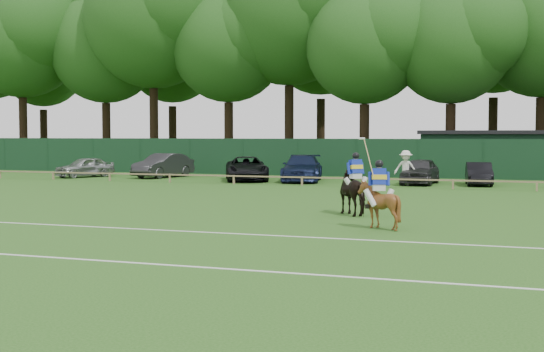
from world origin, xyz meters
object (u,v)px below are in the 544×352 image
at_px(suv_black, 247,169).
at_px(utility_shed, 486,153).
at_px(hatch_grey, 420,171).
at_px(sedan_silver, 85,167).
at_px(estate_black, 479,174).
at_px(horse_dark, 356,192).
at_px(sedan_navy, 302,168).
at_px(horse_chestnut, 379,205).
at_px(sedan_grey, 163,165).
at_px(spectator_left, 406,168).

xyz_separation_m(suv_black, utility_shed, (13.36, 9.08, 0.81)).
distance_m(suv_black, hatch_grey, 10.26).
height_order(sedan_silver, utility_shed, utility_shed).
bearing_deg(sedan_silver, utility_shed, 44.92).
distance_m(sedan_silver, estate_black, 24.69).
relative_size(suv_black, estate_black, 1.37).
height_order(horse_dark, sedan_navy, horse_dark).
distance_m(horse_chestnut, hatch_grey, 19.84).
relative_size(sedan_navy, hatch_grey, 1.25).
bearing_deg(sedan_navy, estate_black, -11.76).
bearing_deg(horse_dark, sedan_grey, -87.75).
distance_m(sedan_silver, sedan_navy, 14.62).
relative_size(sedan_navy, utility_shed, 0.64).
relative_size(horse_chestnut, estate_black, 0.37).
bearing_deg(suv_black, estate_black, -21.60).
height_order(sedan_silver, spectator_left, spectator_left).
relative_size(horse_dark, sedan_navy, 0.35).
height_order(horse_dark, sedan_silver, horse_dark).
distance_m(sedan_grey, estate_black, 19.75).
bearing_deg(horse_chestnut, sedan_navy, -84.59).
distance_m(horse_dark, sedan_navy, 17.95).
xyz_separation_m(horse_dark, hatch_grey, (-0.01, 16.38, -0.06)).
relative_size(sedan_navy, spectator_left, 2.82).
bearing_deg(spectator_left, sedan_navy, 153.91).
bearing_deg(estate_black, horse_chestnut, -101.76).
xyz_separation_m(suv_black, sedan_navy, (3.34, 0.49, 0.06)).
distance_m(horse_chestnut, suv_black, 22.74).
height_order(horse_chestnut, hatch_grey, hatch_grey).
bearing_deg(suv_black, spectator_left, -29.62).
height_order(horse_dark, sedan_grey, horse_dark).
xyz_separation_m(sedan_grey, estate_black, (19.73, -0.79, -0.15)).
xyz_separation_m(sedan_grey, spectator_left, (15.97, -2.30, 0.18)).
distance_m(sedan_silver, spectator_left, 20.94).
bearing_deg(sedan_navy, horse_chestnut, -79.40).
bearing_deg(hatch_grey, utility_shed, 72.35).
relative_size(horse_dark, spectator_left, 0.98).
bearing_deg(hatch_grey, spectator_left, -113.88).
height_order(sedan_grey, hatch_grey, sedan_grey).
xyz_separation_m(horse_dark, suv_black, (-10.27, 16.07, -0.07)).
height_order(horse_dark, spectator_left, spectator_left).
height_order(suv_black, sedan_navy, sedan_navy).
height_order(suv_black, estate_black, suv_black).
xyz_separation_m(horse_dark, sedan_navy, (-6.94, 16.56, -0.01)).
xyz_separation_m(horse_chestnut, spectator_left, (-2.08, 18.53, 0.25)).
xyz_separation_m(hatch_grey, utility_shed, (3.10, 8.77, 0.80)).
bearing_deg(spectator_left, sedan_grey, 158.49).
distance_m(sedan_grey, hatch_grey, 16.61).
height_order(sedan_silver, sedan_navy, sedan_navy).
bearing_deg(utility_shed, sedan_navy, -139.38).
bearing_deg(horse_dark, sedan_silver, -77.94).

